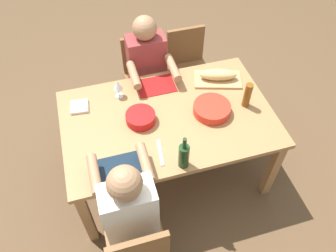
{
  "coord_description": "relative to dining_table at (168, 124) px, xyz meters",
  "views": [
    {
      "loc": [
        0.49,
        1.7,
        2.74
      ],
      "look_at": [
        0.0,
        0.0,
        0.63
      ],
      "focal_mm": 36.28,
      "sensor_mm": 36.0,
      "label": 1
    }
  ],
  "objects": [
    {
      "name": "placemat_near_center",
      "position": [
        0.0,
        -0.37,
        0.08
      ],
      "size": [
        0.32,
        0.23,
        0.01
      ],
      "primitive_type": "cube",
      "color": "maroon",
      "rests_on": "dining_table"
    },
    {
      "name": "cutting_board",
      "position": [
        -0.53,
        -0.29,
        0.09
      ],
      "size": [
        0.45,
        0.33,
        0.02
      ],
      "primitive_type": "cube",
      "rotation": [
        0.0,
        0.0,
        -0.3
      ],
      "color": "tan",
      "rests_on": "dining_table"
    },
    {
      "name": "dining_table",
      "position": [
        0.0,
        0.0,
        0.0
      ],
      "size": [
        1.66,
        1.06,
        0.74
      ],
      "color": "#9E7044",
      "rests_on": "ground_plane"
    },
    {
      "name": "wine_glass",
      "position": [
        0.32,
        -0.34,
        0.2
      ],
      "size": [
        0.08,
        0.08,
        0.17
      ],
      "color": "silver",
      "rests_on": "dining_table"
    },
    {
      "name": "placemat_far_right",
      "position": [
        0.46,
        0.37,
        0.08
      ],
      "size": [
        0.32,
        0.23,
        0.01
      ],
      "primitive_type": "cube",
      "color": "#142333",
      "rests_on": "dining_table"
    },
    {
      "name": "diner_far_right",
      "position": [
        0.46,
        0.67,
        0.04
      ],
      "size": [
        0.41,
        0.53,
        1.2
      ],
      "color": "#2D2D38",
      "rests_on": "ground_plane"
    },
    {
      "name": "carving_knife",
      "position": [
        0.15,
        0.32,
        0.08
      ],
      "size": [
        0.05,
        0.23,
        0.01
      ],
      "primitive_type": "cube",
      "rotation": [
        0.0,
        0.0,
        1.45
      ],
      "color": "silver",
      "rests_on": "dining_table"
    },
    {
      "name": "diner_near_center",
      "position": [
        0.0,
        -0.67,
        0.04
      ],
      "size": [
        0.41,
        0.53,
        1.2
      ],
      "color": "#2D2D38",
      "rests_on": "ground_plane"
    },
    {
      "name": "beer_bottle",
      "position": [
        -0.64,
        0.05,
        0.19
      ],
      "size": [
        0.06,
        0.06,
        0.22
      ],
      "primitive_type": "cylinder",
      "color": "brown",
      "rests_on": "dining_table"
    },
    {
      "name": "napkin_stack",
      "position": [
        0.66,
        -0.29,
        0.09
      ],
      "size": [
        0.15,
        0.15,
        0.02
      ],
      "primitive_type": "cube",
      "rotation": [
        0.0,
        0.0,
        -0.1
      ],
      "color": "white",
      "rests_on": "dining_table"
    },
    {
      "name": "serving_bowl_pasta",
      "position": [
        0.21,
        -0.02,
        0.12
      ],
      "size": [
        0.23,
        0.23,
        0.08
      ],
      "color": "red",
      "rests_on": "dining_table"
    },
    {
      "name": "bread_loaf",
      "position": [
        -0.53,
        -0.29,
        0.15
      ],
      "size": [
        0.34,
        0.2,
        0.09
      ],
      "primitive_type": "ellipsoid",
      "rotation": [
        0.0,
        0.0,
        -0.3
      ],
      "color": "tan",
      "rests_on": "cutting_board"
    },
    {
      "name": "wine_bottle",
      "position": [
        0.02,
        0.46,
        0.19
      ],
      "size": [
        0.08,
        0.08,
        0.29
      ],
      "color": "#193819",
      "rests_on": "dining_table"
    },
    {
      "name": "chair_far_right",
      "position": [
        0.46,
        0.85,
        -0.18
      ],
      "size": [
        0.4,
        0.4,
        0.85
      ],
      "color": "brown",
      "rests_on": "ground_plane"
    },
    {
      "name": "chair_near_center",
      "position": [
        0.0,
        -0.85,
        -0.18
      ],
      "size": [
        0.4,
        0.4,
        0.85
      ],
      "color": "brown",
      "rests_on": "ground_plane"
    },
    {
      "name": "serving_bowl_greens",
      "position": [
        -0.35,
        0.05,
        0.12
      ],
      "size": [
        0.29,
        0.29,
        0.07
      ],
      "color": "red",
      "rests_on": "dining_table"
    },
    {
      "name": "ground_plane",
      "position": [
        0.0,
        0.0,
        -0.66
      ],
      "size": [
        8.0,
        8.0,
        0.0
      ],
      "primitive_type": "plane",
      "color": "brown"
    },
    {
      "name": "chair_near_left",
      "position": [
        -0.46,
        -0.85,
        -0.18
      ],
      "size": [
        0.4,
        0.4,
        0.85
      ],
      "color": "brown",
      "rests_on": "ground_plane"
    }
  ]
}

